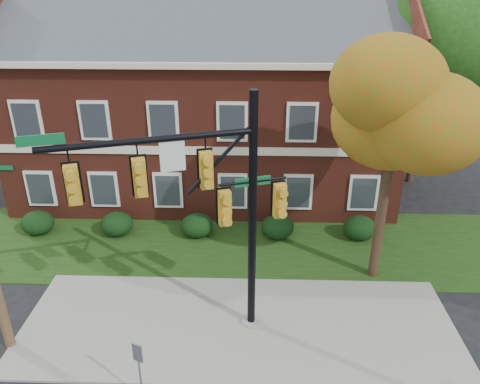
{
  "coord_description": "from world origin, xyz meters",
  "views": [
    {
      "loc": [
        0.43,
        -10.9,
        10.47
      ],
      "look_at": [
        -0.01,
        3.0,
        3.9
      ],
      "focal_mm": 35.0,
      "sensor_mm": 36.0,
      "label": 1
    }
  ],
  "objects_px": {
    "hedge_far_right": "(360,228)",
    "hedge_center": "(197,225)",
    "hedge_far_left": "(38,223)",
    "traffic_signal": "(205,198)",
    "hedge_right": "(278,227)",
    "tree_far_rear": "(238,1)",
    "tree_near_right": "(406,104)",
    "tree_right_rear": "(443,26)",
    "hedge_left": "(117,224)",
    "sign_post": "(139,363)",
    "apartment_building": "(206,94)"
  },
  "relations": [
    {
      "from": "hedge_far_right",
      "to": "hedge_center",
      "type": "bearing_deg",
      "value": 180.0
    },
    {
      "from": "hedge_far_left",
      "to": "traffic_signal",
      "type": "distance_m",
      "value": 10.96
    },
    {
      "from": "hedge_right",
      "to": "tree_far_rear",
      "type": "relative_size",
      "value": 0.12
    },
    {
      "from": "tree_near_right",
      "to": "tree_right_rear",
      "type": "height_order",
      "value": "tree_right_rear"
    },
    {
      "from": "tree_right_rear",
      "to": "tree_far_rear",
      "type": "xyz_separation_m",
      "value": [
        -9.97,
        6.98,
        0.72
      ]
    },
    {
      "from": "tree_near_right",
      "to": "traffic_signal",
      "type": "relative_size",
      "value": 1.11
    },
    {
      "from": "traffic_signal",
      "to": "tree_right_rear",
      "type": "bearing_deg",
      "value": 31.76
    },
    {
      "from": "hedge_left",
      "to": "hedge_center",
      "type": "height_order",
      "value": "same"
    },
    {
      "from": "traffic_signal",
      "to": "sign_post",
      "type": "height_order",
      "value": "traffic_signal"
    },
    {
      "from": "hedge_far_left",
      "to": "hedge_center",
      "type": "distance_m",
      "value": 7.0
    },
    {
      "from": "tree_right_rear",
      "to": "sign_post",
      "type": "xyz_separation_m",
      "value": [
        -11.78,
        -14.81,
        -6.78
      ]
    },
    {
      "from": "traffic_signal",
      "to": "sign_post",
      "type": "distance_m",
      "value": 4.63
    },
    {
      "from": "hedge_center",
      "to": "tree_right_rear",
      "type": "distance_m",
      "value": 14.94
    },
    {
      "from": "apartment_building",
      "to": "traffic_signal",
      "type": "xyz_separation_m",
      "value": [
        1.09,
        -11.28,
        -0.19
      ]
    },
    {
      "from": "hedge_center",
      "to": "traffic_signal",
      "type": "bearing_deg",
      "value": -79.77
    },
    {
      "from": "hedge_far_left",
      "to": "traffic_signal",
      "type": "xyz_separation_m",
      "value": [
        8.09,
        -6.03,
        4.27
      ]
    },
    {
      "from": "hedge_left",
      "to": "tree_near_right",
      "type": "bearing_deg",
      "value": -14.81
    },
    {
      "from": "hedge_left",
      "to": "tree_far_rear",
      "type": "distance_m",
      "value": 16.25
    },
    {
      "from": "hedge_right",
      "to": "tree_right_rear",
      "type": "height_order",
      "value": "tree_right_rear"
    },
    {
      "from": "hedge_right",
      "to": "tree_far_rear",
      "type": "distance_m",
      "value": 15.66
    },
    {
      "from": "sign_post",
      "to": "apartment_building",
      "type": "bearing_deg",
      "value": 111.07
    },
    {
      "from": "hedge_far_right",
      "to": "tree_right_rear",
      "type": "bearing_deg",
      "value": 54.77
    },
    {
      "from": "hedge_left",
      "to": "hedge_center",
      "type": "xyz_separation_m",
      "value": [
        3.5,
        0.0,
        0.0
      ]
    },
    {
      "from": "hedge_far_right",
      "to": "tree_near_right",
      "type": "height_order",
      "value": "tree_near_right"
    },
    {
      "from": "hedge_right",
      "to": "tree_right_rear",
      "type": "bearing_deg",
      "value": 38.02
    },
    {
      "from": "tree_far_rear",
      "to": "tree_near_right",
      "type": "bearing_deg",
      "value": -69.73
    },
    {
      "from": "tree_near_right",
      "to": "sign_post",
      "type": "height_order",
      "value": "tree_near_right"
    },
    {
      "from": "traffic_signal",
      "to": "hedge_far_right",
      "type": "bearing_deg",
      "value": 27.44
    },
    {
      "from": "apartment_building",
      "to": "hedge_left",
      "type": "distance_m",
      "value": 7.73
    },
    {
      "from": "hedge_left",
      "to": "sign_post",
      "type": "distance_m",
      "value": 9.25
    },
    {
      "from": "traffic_signal",
      "to": "tree_far_rear",
      "type": "bearing_deg",
      "value": 71.11
    },
    {
      "from": "hedge_far_left",
      "to": "tree_far_rear",
      "type": "xyz_separation_m",
      "value": [
        8.34,
        13.09,
        8.32
      ]
    },
    {
      "from": "hedge_far_right",
      "to": "apartment_building",
      "type": "bearing_deg",
      "value": 143.11
    },
    {
      "from": "hedge_far_right",
      "to": "sign_post",
      "type": "distance_m",
      "value": 11.49
    },
    {
      "from": "hedge_left",
      "to": "hedge_far_right",
      "type": "distance_m",
      "value": 10.5
    },
    {
      "from": "hedge_far_right",
      "to": "hedge_far_left",
      "type": "bearing_deg",
      "value": 180.0
    },
    {
      "from": "apartment_building",
      "to": "hedge_far_left",
      "type": "relative_size",
      "value": 13.43
    },
    {
      "from": "hedge_left",
      "to": "sign_post",
      "type": "bearing_deg",
      "value": -70.77
    },
    {
      "from": "traffic_signal",
      "to": "tree_near_right",
      "type": "bearing_deg",
      "value": 9.38
    },
    {
      "from": "tree_near_right",
      "to": "sign_post",
      "type": "xyz_separation_m",
      "value": [
        -7.69,
        -5.87,
        -5.33
      ]
    },
    {
      "from": "hedge_far_left",
      "to": "tree_far_rear",
      "type": "distance_m",
      "value": 17.61
    },
    {
      "from": "apartment_building",
      "to": "tree_right_rear",
      "type": "height_order",
      "value": "tree_right_rear"
    },
    {
      "from": "sign_post",
      "to": "traffic_signal",
      "type": "bearing_deg",
      "value": 82.78
    },
    {
      "from": "hedge_right",
      "to": "tree_right_rear",
      "type": "distance_m",
      "value": 12.5
    },
    {
      "from": "tree_near_right",
      "to": "tree_right_rear",
      "type": "distance_m",
      "value": 9.94
    },
    {
      "from": "hedge_center",
      "to": "tree_near_right",
      "type": "xyz_separation_m",
      "value": [
        7.22,
        -2.83,
        6.14
      ]
    },
    {
      "from": "hedge_far_right",
      "to": "tree_right_rear",
      "type": "relative_size",
      "value": 0.13
    },
    {
      "from": "hedge_far_left",
      "to": "hedge_far_right",
      "type": "bearing_deg",
      "value": 0.0
    },
    {
      "from": "tree_right_rear",
      "to": "sign_post",
      "type": "relative_size",
      "value": 5.38
    },
    {
      "from": "hedge_center",
      "to": "tree_near_right",
      "type": "height_order",
      "value": "tree_near_right"
    }
  ]
}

